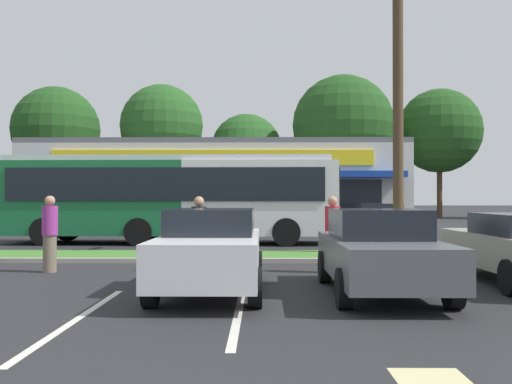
% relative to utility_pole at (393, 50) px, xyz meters
% --- Properties ---
extents(grass_median, '(56.00, 2.20, 0.12)m').
position_rel_utility_pole_xyz_m(grass_median, '(-5.76, -0.22, -5.93)').
color(grass_median, '#427A2D').
rests_on(grass_median, ground_plane).
extents(curb_lip, '(56.00, 0.24, 0.12)m').
position_rel_utility_pole_xyz_m(curb_lip, '(-5.76, -1.44, -5.93)').
color(curb_lip, '#99968C').
rests_on(curb_lip, ground_plane).
extents(parking_stripe_1, '(0.12, 4.80, 0.01)m').
position_rel_utility_pole_xyz_m(parking_stripe_1, '(-6.41, -8.44, -5.98)').
color(parking_stripe_1, silver).
rests_on(parking_stripe_1, ground_plane).
extents(parking_stripe_2, '(0.12, 4.80, 0.01)m').
position_rel_utility_pole_xyz_m(parking_stripe_2, '(-4.15, -7.81, -5.98)').
color(parking_stripe_2, silver).
rests_on(parking_stripe_2, ground_plane).
extents(storefront_building, '(22.77, 14.23, 5.13)m').
position_rel_utility_pole_xyz_m(storefront_building, '(-6.61, 22.22, -3.42)').
color(storefront_building, beige).
rests_on(storefront_building, ground_plane).
extents(tree_left, '(7.42, 7.42, 11.21)m').
position_rel_utility_pole_xyz_m(tree_left, '(-21.47, 32.47, 1.50)').
color(tree_left, '#473323').
rests_on(tree_left, ground_plane).
extents(tree_mid_left, '(7.01, 7.01, 11.30)m').
position_rel_utility_pole_xyz_m(tree_mid_left, '(-12.30, 32.11, 1.79)').
color(tree_mid_left, '#473323').
rests_on(tree_mid_left, ground_plane).
extents(tree_mid, '(6.16, 6.16, 8.90)m').
position_rel_utility_pole_xyz_m(tree_mid, '(-5.13, 32.86, -0.17)').
color(tree_mid, '#473323').
rests_on(tree_mid, ground_plane).
extents(tree_mid_right, '(8.23, 8.23, 11.67)m').
position_rel_utility_pole_xyz_m(tree_mid_right, '(2.82, 30.19, 1.56)').
color(tree_mid_right, '#473323').
rests_on(tree_mid_right, ground_plane).
extents(tree_right, '(7.01, 7.01, 10.79)m').
position_rel_utility_pole_xyz_m(tree_right, '(11.06, 31.55, 1.28)').
color(tree_right, '#473323').
rests_on(tree_right, ground_plane).
extents(utility_pole, '(3.03, 2.40, 11.26)m').
position_rel_utility_pole_xyz_m(utility_pole, '(0.00, 0.00, 0.00)').
color(utility_pole, '#4C3826').
rests_on(utility_pole, ground_plane).
extents(city_bus, '(12.41, 2.90, 3.25)m').
position_rel_utility_pole_xyz_m(city_bus, '(-7.21, 4.87, -4.22)').
color(city_bus, '#196638').
rests_on(city_bus, ground_plane).
extents(car_0, '(1.90, 4.41, 1.51)m').
position_rel_utility_pole_xyz_m(car_0, '(-1.69, -6.27, -5.21)').
color(car_0, '#515459').
rests_on(car_0, ground_plane).
extents(car_1, '(1.85, 4.35, 1.51)m').
position_rel_utility_pole_xyz_m(car_1, '(-4.72, -6.22, -5.21)').
color(car_1, silver).
rests_on(car_1, ground_plane).
extents(car_2, '(4.22, 1.97, 1.44)m').
position_rel_utility_pole_xyz_m(car_2, '(1.41, 9.84, -5.24)').
color(car_2, silver).
rests_on(car_2, ground_plane).
extents(pedestrian_near_bench, '(0.35, 0.35, 1.75)m').
position_rel_utility_pole_xyz_m(pedestrian_near_bench, '(-5.26, -3.28, -5.11)').
color(pedestrian_near_bench, '#47423D').
rests_on(pedestrian_near_bench, ground_plane).
extents(pedestrian_by_pole, '(0.36, 0.36, 1.76)m').
position_rel_utility_pole_xyz_m(pedestrian_by_pole, '(-8.68, -3.38, -5.10)').
color(pedestrian_by_pole, '#726651').
rests_on(pedestrian_by_pole, ground_plane).
extents(pedestrian_mid, '(0.35, 0.35, 1.75)m').
position_rel_utility_pole_xyz_m(pedestrian_mid, '(-2.18, -3.41, -5.10)').
color(pedestrian_mid, '#726651').
rests_on(pedestrian_mid, ground_plane).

